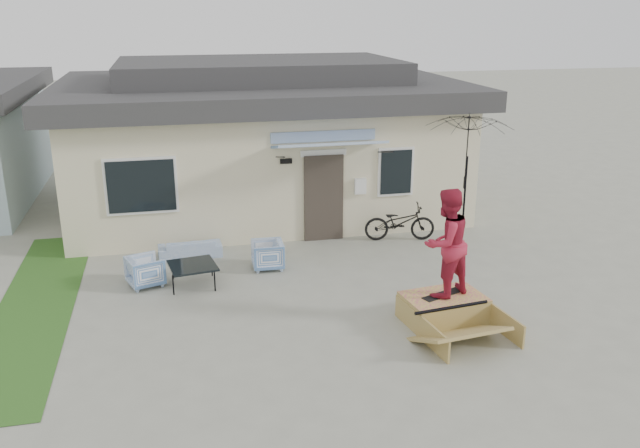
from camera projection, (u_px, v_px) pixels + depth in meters
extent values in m
plane|color=gray|center=(326.00, 324.00, 11.89)|extent=(90.00, 90.00, 0.00)
cube|color=#27541C|center=(37.00, 305.00, 12.64)|extent=(1.40, 8.00, 0.01)
cube|color=beige|center=(261.00, 152.00, 18.83)|extent=(10.00, 7.00, 3.00)
cube|color=#2E2E30|center=(259.00, 89.00, 18.28)|extent=(10.80, 7.80, 0.50)
cube|color=#2E2E30|center=(259.00, 69.00, 18.11)|extent=(7.50, 4.50, 0.60)
cube|color=#3A3129|center=(324.00, 198.00, 15.90)|extent=(0.95, 0.08, 2.10)
cube|color=white|center=(141.00, 186.00, 14.85)|extent=(1.60, 0.06, 1.30)
cube|color=white|center=(396.00, 172.00, 16.12)|extent=(0.90, 0.06, 1.20)
cube|color=#436FAC|center=(329.00, 145.00, 14.99)|extent=(2.50, 1.09, 0.29)
imported|color=#436FAC|center=(190.00, 245.00, 15.03)|extent=(1.43, 0.48, 0.55)
imported|color=#436FAC|center=(145.00, 270.00, 13.46)|extent=(0.80, 0.83, 0.68)
imported|color=#436FAC|center=(267.00, 254.00, 14.34)|extent=(0.64, 0.68, 0.68)
cube|color=black|center=(193.00, 275.00, 13.50)|extent=(1.04, 1.04, 0.45)
imported|color=black|center=(400.00, 219.00, 16.03)|extent=(1.78, 0.88, 1.09)
cylinder|color=black|center=(464.00, 200.00, 15.79)|extent=(0.05, 0.05, 2.10)
imported|color=black|center=(466.00, 171.00, 15.57)|extent=(2.17, 2.03, 0.90)
cube|color=black|center=(443.00, 294.00, 11.94)|extent=(0.87, 0.51, 0.05)
imported|color=#A91F36|center=(446.00, 241.00, 11.63)|extent=(1.18, 1.06, 1.97)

